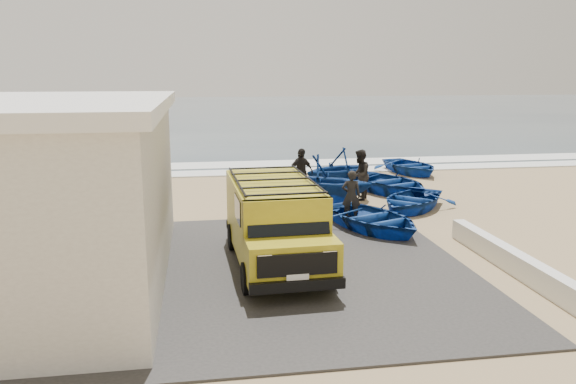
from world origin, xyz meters
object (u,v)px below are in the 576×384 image
boat_far_left (339,169)px  boat_far_right (410,166)px  van (275,220)px  fisherman_middle (360,175)px  boat_mid_left (322,181)px  boat_mid_right (388,182)px  parapet (512,261)px  fisherman_back (301,172)px  boat_near_right (411,200)px  fisherman_front (351,196)px  boat_near_left (372,218)px

boat_far_left → boat_far_right: size_ratio=0.89×
van → fisherman_middle: 8.18m
van → fisherman_middle: size_ratio=2.68×
van → boat_mid_left: (2.59, 6.16, -0.24)m
boat_mid_right → parapet: bearing=-111.4°
boat_mid_right → boat_far_right: bearing=37.1°
boat_mid_right → boat_far_left: (-1.85, 1.02, 0.45)m
boat_mid_right → fisherman_back: bearing=160.6°
boat_far_left → van: bearing=-49.1°
van → parapet: bearing=-15.7°
boat_near_right → fisherman_front: bearing=-113.4°
boat_mid_right → boat_mid_left: bearing=-170.3°
van → fisherman_back: 8.26m
boat_near_left → fisherman_front: bearing=82.7°
fisherman_back → fisherman_middle: bearing=-47.1°
boat_mid_right → van: bearing=-146.9°
boat_mid_left → boat_far_left: (1.39, 2.94, -0.08)m
van → fisherman_front: van is taller
parapet → boat_near_right: boat_near_right is taller
boat_far_left → fisherman_front: size_ratio=1.96×
boat_near_left → boat_mid_right: (2.39, 5.38, 0.03)m
boat_far_right → boat_mid_right: bearing=-133.7°
van → boat_far_left: (3.98, 9.10, -0.32)m
fisherman_front → fisherman_back: (-0.97, 4.00, 0.11)m
boat_mid_left → fisherman_middle: 1.86m
boat_near_left → fisherman_front: fisherman_front is taller
boat_near_right → boat_mid_right: (0.17, 2.98, 0.06)m
van → boat_near_right: size_ratio=1.46×
van → boat_near_left: 4.44m
boat_far_right → boat_near_left: bearing=-129.4°
boat_near_left → boat_mid_left: boat_mid_left is taller
boat_mid_left → boat_far_left: boat_mid_left is taller
fisherman_back → boat_mid_left: bearing=-97.7°
van → boat_mid_left: bearing=65.0°
parapet → boat_near_right: bearing=91.0°
boat_far_right → fisherman_back: bearing=-157.9°
boat_near_right → fisherman_front: 2.84m
boat_mid_right → fisherman_front: bearing=-144.6°
boat_mid_left → boat_far_left: size_ratio=1.09×
boat_far_left → fisherman_middle: size_ratio=1.70×
parapet → boat_mid_left: 8.22m
boat_near_left → boat_mid_right: bearing=44.0°
van → boat_mid_left: size_ratio=1.44×
boat_near_right → boat_mid_left: (-3.07, 1.05, 0.59)m
van → boat_far_right: 14.79m
parapet → fisherman_front: bearing=116.5°
boat_near_right → fisherman_back: (-3.53, 2.87, 0.59)m
parapet → boat_mid_left: size_ratio=1.64×
van → boat_far_right: van is taller
boat_near_left → boat_mid_left: size_ratio=1.07×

